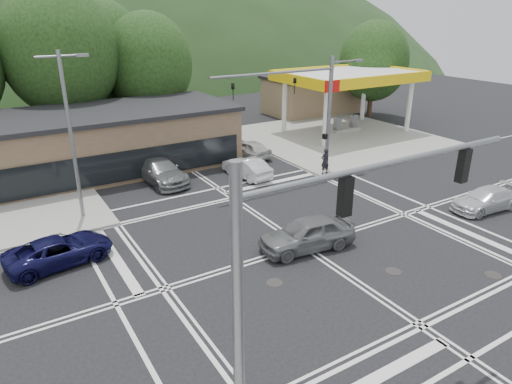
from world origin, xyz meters
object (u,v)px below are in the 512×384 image
car_grey_center (307,233)px  pedestrian (325,161)px  car_blue_west (59,250)px  car_northbound (160,171)px  car_queue_b (250,149)px  car_silver_east (486,199)px  car_queue_a (247,168)px

car_grey_center → pedestrian: bearing=143.0°
car_blue_west → car_northbound: 10.99m
car_blue_west → pedestrian: 18.20m
car_grey_center → car_queue_b: bearing=166.8°
car_grey_center → car_northbound: car_grey_center is taller
car_silver_east → pedestrian: size_ratio=2.43×
car_blue_west → car_queue_b: car_queue_b is taller
car_queue_b → car_northbound: size_ratio=0.74×
car_silver_east → car_queue_b: 17.20m
car_grey_center → car_blue_west: bearing=-107.6°
car_blue_west → car_northbound: (7.69, 7.85, 0.14)m
car_blue_west → car_grey_center: (10.44, -4.76, 0.16)m
car_silver_east → pedestrian: (-4.20, 9.45, 0.42)m
pedestrian → car_queue_a: bearing=-24.8°
pedestrian → car_grey_center: bearing=49.7°
car_silver_east → car_queue_a: 15.03m
car_blue_west → car_queue_a: bearing=-75.4°
car_queue_b → pedestrian: pedestrian is taller
car_northbound → car_grey_center: bearing=-82.9°
car_blue_west → car_grey_center: bearing=-123.1°
car_grey_center → car_northbound: 12.90m
car_queue_a → pedestrian: 5.46m
car_blue_west → car_queue_a: car_queue_a is taller
car_silver_east → car_queue_a: (-8.99, 12.04, 0.05)m
car_blue_west → car_queue_a: 14.31m
car_grey_center → car_northbound: (-2.75, 12.61, -0.02)m
car_queue_b → car_blue_west: bearing=22.3°
car_queue_a → pedestrian: size_ratio=2.30×
car_grey_center → pedestrian: (7.51, 7.80, 0.25)m
car_blue_west → car_silver_east: 23.05m
car_grey_center → car_queue_b: 15.24m
car_blue_west → car_northbound: size_ratio=0.86×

